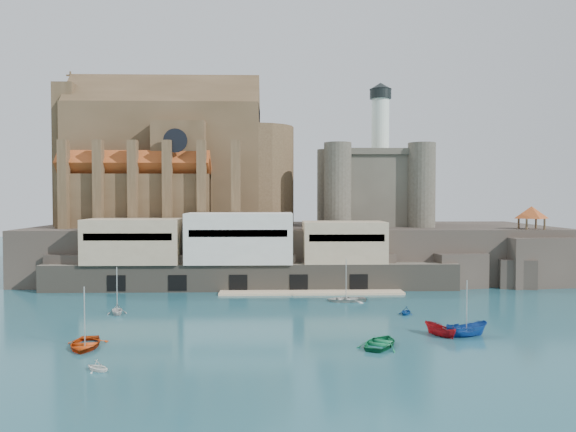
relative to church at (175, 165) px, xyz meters
The scene contains 15 objects.
ground 53.14m from the church, 60.03° to the right, with size 300.00×300.00×0.00m, color #194754.
promontory 29.58m from the church, ahead, with size 100.00×36.00×10.00m.
quay 28.37m from the church, 53.41° to the right, with size 70.00×12.00×13.05m.
church is the anchor object (origin of this frame).
castle_keep 40.39m from the church, ahead, with size 21.20×21.20×29.30m.
rock_outcrop 70.41m from the church, 13.61° to the right, with size 14.50×10.50×8.70m.
pavilion 68.65m from the church, 13.48° to the right, with size 6.40×6.40×5.40m.
boat_0 60.08m from the church, 89.94° to the right, with size 4.50×1.31×6.31m, color #B7360A.
boat_1 67.69m from the church, 86.55° to the right, with size 2.23×1.36×2.59m, color white.
boat_2 70.55m from the church, 51.50° to the right, with size 1.95×2.00×5.18m, color navy.
boat_3 67.94m from the church, 60.86° to the right, with size 4.40×1.28×6.17m, color #127343.
boat_4 45.08m from the church, 91.64° to the right, with size 3.00×1.83×3.48m, color silver.
boat_5 68.58m from the church, 53.31° to the right, with size 1.67×1.72×4.44m, color maroon.
boat_6 48.91m from the church, 44.92° to the right, with size 4.33×1.26×6.07m, color beige.
boat_7 59.52m from the church, 46.96° to the right, with size 2.33×1.42×2.70m, color #0F4490.
Camera 1 is at (-4.40, -72.89, 15.84)m, focal length 35.00 mm.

